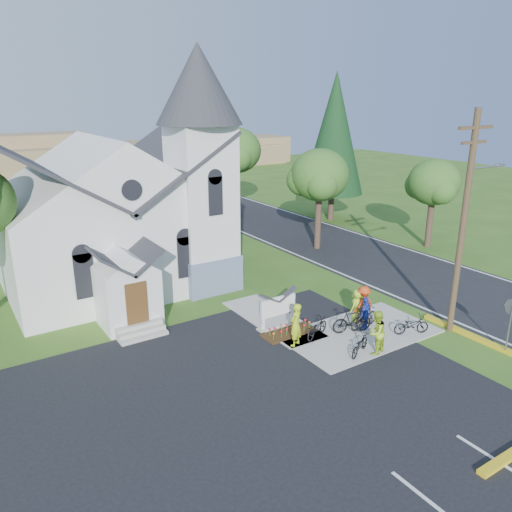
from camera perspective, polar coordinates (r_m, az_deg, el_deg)
ground at (r=22.44m, az=9.87°, el=-10.18°), size 120.00×120.00×0.00m
parking_lot at (r=17.50m, az=-3.45°, el=-18.84°), size 20.00×16.00×0.02m
road at (r=39.14m, az=5.87°, el=2.34°), size 8.00×90.00×0.02m
sidewalk at (r=23.69m, az=11.75°, el=-8.65°), size 7.00×4.00×0.05m
church at (r=28.50m, az=-15.60°, el=6.71°), size 12.35×12.00×13.00m
church_sign at (r=23.52m, az=2.53°, el=-5.77°), size 2.20×0.40×1.70m
flower_bed at (r=23.28m, az=3.80°, el=-8.75°), size 2.60×1.10×0.07m
utility_pole at (r=23.57m, az=22.77°, el=4.10°), size 3.45×0.28×10.00m
stop_sign at (r=23.38m, az=27.21°, el=-6.00°), size 0.11×0.76×2.48m
tree_road_near at (r=34.85m, az=7.30°, el=9.11°), size 4.00×4.00×7.05m
tree_road_mid at (r=44.79m, az=-2.28°, el=11.92°), size 4.40×4.40×7.80m
tree_road_far at (r=37.25m, az=19.67°, el=7.89°), size 3.60×3.60×6.30m
conifer at (r=43.35m, az=8.95°, el=13.65°), size 5.20×5.20×12.40m
distant_hills at (r=73.13m, az=-19.57°, el=10.42°), size 61.00×10.00×5.60m
cyclist_0 at (r=21.78m, az=4.55°, el=-7.83°), size 0.84×0.71×1.96m
bike_0 at (r=22.84m, az=6.97°, el=-8.13°), size 1.77×1.14×0.88m
cyclist_1 at (r=21.70m, az=13.57°, el=-8.48°), size 1.08×0.94×1.91m
bike_1 at (r=23.97m, az=12.24°, el=-6.85°), size 1.85×0.70×1.08m
cyclist_2 at (r=23.76m, az=12.38°, el=-6.40°), size 1.02×0.72×1.61m
bike_2 at (r=21.73m, az=11.76°, el=-9.89°), size 1.69×1.17×0.84m
cyclist_3 at (r=24.41m, az=12.18°, el=-5.41°), size 1.24×0.78×1.84m
bike_3 at (r=23.44m, az=10.92°, el=-7.26°), size 1.99×1.11×1.15m
cyclist_4 at (r=24.52m, az=11.52°, el=-5.54°), size 0.86×0.62×1.62m
bike_4 at (r=24.01m, az=17.33°, el=-7.52°), size 1.76×1.19×0.87m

